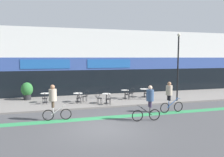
{
  "coord_description": "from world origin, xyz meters",
  "views": [
    {
      "loc": [
        -2.53,
        -10.86,
        3.7
      ],
      "look_at": [
        2.27,
        6.35,
        2.0
      ],
      "focal_mm": 35.0,
      "sensor_mm": 36.0,
      "label": 1
    }
  ],
  "objects_px": {
    "cafe_chair_0_side": "(53,96)",
    "cafe_chair_2_side": "(99,97)",
    "cyclist_1": "(54,99)",
    "cafe_chair_1_side": "(86,95)",
    "cafe_chair_4_near": "(147,92)",
    "cyclist_0": "(170,95)",
    "cafe_chair_3_near": "(127,94)",
    "bistro_table_2": "(106,96)",
    "bistro_table_0": "(45,96)",
    "cafe_chair_4_side": "(151,91)",
    "bistro_table_4": "(144,91)",
    "cafe_chair_0_near": "(45,98)",
    "cafe_chair_3_side": "(132,92)",
    "planter_pot": "(27,90)",
    "lamp_post": "(178,62)",
    "bistro_table_1": "(78,96)",
    "cafe_chair_2_near": "(108,98)",
    "cafe_chair_1_near": "(79,97)",
    "cyclist_2": "(149,100)",
    "bistro_table_3": "(125,92)"
  },
  "relations": [
    {
      "from": "cafe_chair_0_side",
      "to": "cafe_chair_2_side",
      "type": "xyz_separation_m",
      "value": [
        3.41,
        -1.59,
        0.0
      ]
    },
    {
      "from": "cafe_chair_0_side",
      "to": "cyclist_1",
      "type": "height_order",
      "value": "cyclist_1"
    },
    {
      "from": "cafe_chair_1_side",
      "to": "cafe_chair_4_near",
      "type": "distance_m",
      "value": 5.49
    },
    {
      "from": "cafe_chair_2_side",
      "to": "cyclist_0",
      "type": "relative_size",
      "value": 0.43
    },
    {
      "from": "cafe_chair_0_side",
      "to": "cyclist_0",
      "type": "xyz_separation_m",
      "value": [
        7.56,
        -5.1,
        0.56
      ]
    },
    {
      "from": "cafe_chair_3_near",
      "to": "cyclist_1",
      "type": "distance_m",
      "value": 7.49
    },
    {
      "from": "bistro_table_2",
      "to": "cafe_chair_2_side",
      "type": "bearing_deg",
      "value": -179.22
    },
    {
      "from": "bistro_table_0",
      "to": "cafe_chair_0_side",
      "type": "relative_size",
      "value": 0.85
    },
    {
      "from": "cafe_chair_4_near",
      "to": "cafe_chair_4_side",
      "type": "height_order",
      "value": "same"
    },
    {
      "from": "bistro_table_4",
      "to": "cafe_chair_0_near",
      "type": "bearing_deg",
      "value": -174.72
    },
    {
      "from": "cafe_chair_3_near",
      "to": "cafe_chair_3_side",
      "type": "distance_m",
      "value": 0.89
    },
    {
      "from": "planter_pot",
      "to": "cyclist_0",
      "type": "distance_m",
      "value": 11.82
    },
    {
      "from": "cafe_chair_1_side",
      "to": "planter_pot",
      "type": "distance_m",
      "value": 5.17
    },
    {
      "from": "cafe_chair_3_side",
      "to": "cafe_chair_4_near",
      "type": "relative_size",
      "value": 1.0
    },
    {
      "from": "cafe_chair_1_side",
      "to": "planter_pot",
      "type": "relative_size",
      "value": 0.6
    },
    {
      "from": "cafe_chair_0_side",
      "to": "lamp_post",
      "type": "xyz_separation_m",
      "value": [
        10.02,
        -2.09,
        2.67
      ]
    },
    {
      "from": "bistro_table_1",
      "to": "cafe_chair_2_near",
      "type": "xyz_separation_m",
      "value": [
        2.1,
        -1.72,
        -0.01
      ]
    },
    {
      "from": "cafe_chair_1_near",
      "to": "cyclist_2",
      "type": "relative_size",
      "value": 0.43
    },
    {
      "from": "cafe_chair_2_side",
      "to": "planter_pot",
      "type": "distance_m",
      "value": 6.44
    },
    {
      "from": "cafe_chair_2_near",
      "to": "cafe_chair_4_near",
      "type": "relative_size",
      "value": 1.0
    },
    {
      "from": "bistro_table_2",
      "to": "bistro_table_3",
      "type": "xyz_separation_m",
      "value": [
        2.09,
        1.6,
        -0.02
      ]
    },
    {
      "from": "cafe_chair_0_near",
      "to": "lamp_post",
      "type": "xyz_separation_m",
      "value": [
        10.64,
        -1.47,
        2.67
      ]
    },
    {
      "from": "cafe_chair_2_side",
      "to": "cyclist_2",
      "type": "height_order",
      "value": "cyclist_2"
    },
    {
      "from": "cyclist_0",
      "to": "cafe_chair_0_near",
      "type": "bearing_deg",
      "value": 147.46
    },
    {
      "from": "cafe_chair_1_side",
      "to": "cyclist_1",
      "type": "distance_m",
      "value": 5.14
    },
    {
      "from": "cafe_chair_1_near",
      "to": "planter_pot",
      "type": "xyz_separation_m",
      "value": [
        -4.07,
        2.79,
        0.29
      ]
    },
    {
      "from": "cafe_chair_3_side",
      "to": "cyclist_1",
      "type": "xyz_separation_m",
      "value": [
        -6.75,
        -4.91,
        0.63
      ]
    },
    {
      "from": "cafe_chair_0_near",
      "to": "cyclist_2",
      "type": "height_order",
      "value": "cyclist_2"
    },
    {
      "from": "cafe_chair_1_side",
      "to": "cafe_chair_4_side",
      "type": "distance_m",
      "value": 6.15
    },
    {
      "from": "cafe_chair_3_near",
      "to": "cyclist_2",
      "type": "relative_size",
      "value": 0.43
    },
    {
      "from": "cafe_chair_3_side",
      "to": "cyclist_2",
      "type": "height_order",
      "value": "cyclist_2"
    },
    {
      "from": "cafe_chair_0_side",
      "to": "cafe_chair_1_near",
      "type": "bearing_deg",
      "value": 152.89
    },
    {
      "from": "cyclist_1",
      "to": "cyclist_2",
      "type": "xyz_separation_m",
      "value": [
        5.38,
        -1.58,
        -0.05
      ]
    },
    {
      "from": "cafe_chair_4_side",
      "to": "cyclist_2",
      "type": "xyz_separation_m",
      "value": [
        -3.29,
        -6.66,
        0.57
      ]
    },
    {
      "from": "bistro_table_3",
      "to": "cafe_chair_4_side",
      "type": "relative_size",
      "value": 0.82
    },
    {
      "from": "cyclist_1",
      "to": "cafe_chair_4_near",
      "type": "bearing_deg",
      "value": 32.06
    },
    {
      "from": "cafe_chair_0_near",
      "to": "cafe_chair_4_near",
      "type": "relative_size",
      "value": 1.0
    },
    {
      "from": "bistro_table_1",
      "to": "cyclist_2",
      "type": "height_order",
      "value": "cyclist_2"
    },
    {
      "from": "cyclist_2",
      "to": "bistro_table_4",
      "type": "bearing_deg",
      "value": -107.67
    },
    {
      "from": "bistro_table_4",
      "to": "cyclist_1",
      "type": "bearing_deg",
      "value": -147.74
    },
    {
      "from": "bistro_table_2",
      "to": "lamp_post",
      "type": "relative_size",
      "value": 0.14
    },
    {
      "from": "cyclist_1",
      "to": "cafe_chair_1_side",
      "type": "bearing_deg",
      "value": 63.04
    },
    {
      "from": "cafe_chair_0_side",
      "to": "bistro_table_3",
      "type": "bearing_deg",
      "value": -177.28
    },
    {
      "from": "bistro_table_1",
      "to": "cafe_chair_1_near",
      "type": "xyz_separation_m",
      "value": [
        0.01,
        -0.63,
        -0.01
      ]
    },
    {
      "from": "cafe_chair_4_near",
      "to": "cyclist_1",
      "type": "height_order",
      "value": "cyclist_1"
    },
    {
      "from": "cafe_chair_3_side",
      "to": "lamp_post",
      "type": "distance_m",
      "value": 4.71
    },
    {
      "from": "bistro_table_3",
      "to": "cyclist_2",
      "type": "bearing_deg",
      "value": -96.55
    },
    {
      "from": "bistro_table_2",
      "to": "cafe_chair_2_side",
      "type": "height_order",
      "value": "cafe_chair_2_side"
    },
    {
      "from": "cafe_chair_0_side",
      "to": "cafe_chair_3_near",
      "type": "xyz_separation_m",
      "value": [
        6.12,
        -0.61,
        0.0
      ]
    },
    {
      "from": "cafe_chair_1_near",
      "to": "cyclist_0",
      "type": "bearing_deg",
      "value": -130.45
    }
  ]
}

